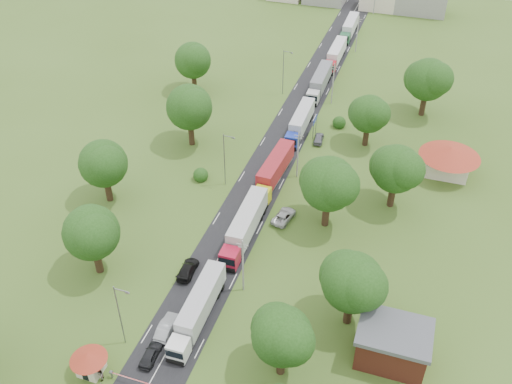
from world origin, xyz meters
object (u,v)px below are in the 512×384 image
at_px(truck_0, 198,308).
at_px(car_lane_front, 150,355).
at_px(car_lane_mid, 167,327).
at_px(guard_booth, 89,360).
at_px(boom_barrier, 135,380).
at_px(info_sign, 315,123).

bearing_deg(truck_0, car_lane_front, -113.13).
distance_m(truck_0, car_lane_mid, 4.55).
bearing_deg(car_lane_mid, guard_booth, 52.51).
xyz_separation_m(boom_barrier, truck_0, (3.14, 11.36, 1.24)).
distance_m(info_sign, truck_0, 48.77).
distance_m(boom_barrier, info_sign, 60.39).
distance_m(info_sign, car_lane_mid, 52.17).
distance_m(guard_booth, info_sign, 61.27).
bearing_deg(car_lane_mid, boom_barrier, 87.56).
bearing_deg(car_lane_front, info_sign, -99.19).
bearing_deg(truck_0, boom_barrier, -105.44).
xyz_separation_m(boom_barrier, car_lane_mid, (0.05, 8.29, -0.09)).
distance_m(boom_barrier, car_lane_mid, 8.29).
bearing_deg(info_sign, guard_booth, -101.68).
distance_m(guard_booth, car_lane_mid, 10.26).
bearing_deg(car_lane_front, truck_0, -115.60).
bearing_deg(truck_0, guard_booth, -128.33).
bearing_deg(info_sign, car_lane_front, -96.72).
height_order(guard_booth, info_sign, info_sign).
distance_m(boom_barrier, guard_booth, 5.98).
relative_size(guard_booth, info_sign, 1.07).
height_order(boom_barrier, info_sign, info_sign).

